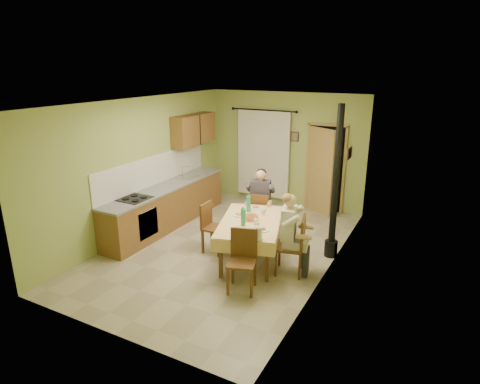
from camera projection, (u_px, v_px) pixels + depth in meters
The scene contains 17 objects.
floor at pixel (226, 247), 7.84m from camera, with size 4.00×6.00×0.01m, color tan.
room_shell at pixel (225, 157), 7.29m from camera, with size 4.04×6.04×2.82m.
kitchen_run at pixel (167, 205), 8.78m from camera, with size 0.64×3.64×1.56m.
upper_cabinets at pixel (194, 129), 9.49m from camera, with size 0.35×1.40×0.70m, color brown.
curtain at pixel (263, 154), 10.15m from camera, with size 1.70×0.07×2.22m.
doorway at pixel (323, 169), 9.49m from camera, with size 0.96×0.48×2.15m.
dining_table at pixel (250, 240), 7.26m from camera, with size 1.52×1.98×0.76m.
tableware at pixel (251, 220), 7.02m from camera, with size 0.97×1.50×0.33m.
chair_far at pixel (260, 222), 8.33m from camera, with size 0.47×0.47×0.94m.
chair_near at pixel (242, 273), 6.29m from camera, with size 0.53×0.53×0.98m.
chair_right at pixel (290, 257), 6.82m from camera, with size 0.55×0.55×1.03m.
chair_left at pixel (214, 237), 7.60m from camera, with size 0.41×0.41×0.96m.
man_far at pixel (260, 195), 8.16m from camera, with size 0.64×0.56×1.39m.
man_right at pixel (291, 225), 6.64m from camera, with size 0.54×0.63×1.39m.
stove_flue at pixel (334, 204), 7.20m from camera, with size 0.24×0.24×2.80m.
picture_back at pixel (295, 137), 9.71m from camera, with size 0.19×0.03×0.23m, color black.
picture_right at pixel (350, 153), 7.42m from camera, with size 0.03×0.31×0.21m, color brown.
Camera 1 is at (3.54, -6.20, 3.42)m, focal length 30.00 mm.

